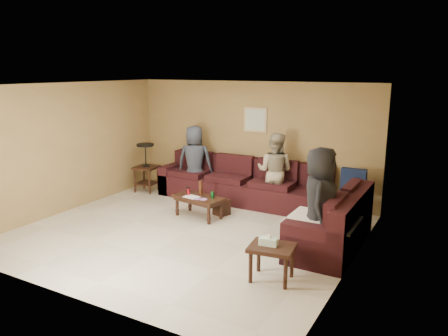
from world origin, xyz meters
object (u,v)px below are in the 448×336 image
object	(u,v)px
waste_bin	(222,207)
person_right	(320,202)
side_table_right	(271,251)
coffee_table	(199,199)
end_table_left	(146,167)
person_middle	(275,171)
sectional_sofa	(267,199)
person_left	(195,161)

from	to	relation	value
waste_bin	person_right	world-z (taller)	person_right
side_table_right	waste_bin	xyz separation A→B (m)	(-1.88, 2.00, -0.26)
coffee_table	end_table_left	bearing A→B (deg)	155.01
coffee_table	person_middle	distance (m)	1.63
side_table_right	waste_bin	world-z (taller)	side_table_right
sectional_sofa	person_middle	world-z (taller)	person_middle
sectional_sofa	side_table_right	world-z (taller)	sectional_sofa
coffee_table	side_table_right	xyz separation A→B (m)	(2.19, -1.66, 0.07)
coffee_table	end_table_left	distance (m)	2.22
coffee_table	waste_bin	xyz separation A→B (m)	(0.31, 0.33, -0.20)
person_middle	person_left	bearing A→B (deg)	-2.15
person_right	end_table_left	bearing A→B (deg)	58.98
waste_bin	person_middle	size ratio (longest dim) A/B	0.20
person_middle	end_table_left	bearing A→B (deg)	1.56
waste_bin	person_right	distance (m)	2.46
end_table_left	coffee_table	bearing A→B (deg)	-24.99
person_left	person_right	world-z (taller)	person_right
waste_bin	coffee_table	bearing A→B (deg)	-132.55
sectional_sofa	person_left	xyz separation A→B (m)	(-1.90, 0.42, 0.46)
person_left	person_middle	world-z (taller)	person_left
coffee_table	person_left	size ratio (longest dim) A/B	0.66
waste_bin	person_left	bearing A→B (deg)	144.11
side_table_right	waste_bin	distance (m)	2.76
sectional_sofa	person_right	world-z (taller)	person_right
waste_bin	person_middle	distance (m)	1.28
coffee_table	end_table_left	xyz separation A→B (m)	(-2.00, 0.93, 0.23)
coffee_table	person_middle	size ratio (longest dim) A/B	0.68
end_table_left	person_left	size ratio (longest dim) A/B	0.70
person_left	person_middle	size ratio (longest dim) A/B	1.02
coffee_table	person_left	world-z (taller)	person_left
waste_bin	person_right	bearing A→B (deg)	-22.84
sectional_sofa	person_right	size ratio (longest dim) A/B	2.80
person_right	coffee_table	bearing A→B (deg)	64.44
sectional_sofa	end_table_left	bearing A→B (deg)	176.23
person_right	waste_bin	bearing A→B (deg)	54.81
sectional_sofa	coffee_table	bearing A→B (deg)	-145.84
side_table_right	waste_bin	size ratio (longest dim) A/B	2.10
coffee_table	person_right	distance (m)	2.60
waste_bin	person_left	size ratio (longest dim) A/B	0.19
end_table_left	waste_bin	xyz separation A→B (m)	(2.31, -0.60, -0.42)
side_table_right	person_left	world-z (taller)	person_left
sectional_sofa	person_left	bearing A→B (deg)	167.49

